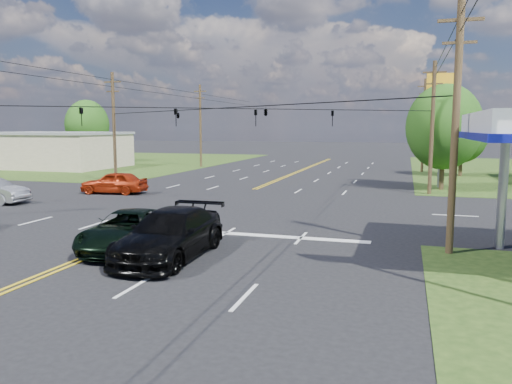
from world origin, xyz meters
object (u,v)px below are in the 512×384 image
(pole_left_far, at_px, (200,125))
(tree_right_a, at_px, (444,127))
(pole_se, at_px, (455,125))
(pole_nw, at_px, (114,126))
(tree_right_b, at_px, (462,134))
(pickup_dkgreen, at_px, (129,230))
(pole_ne, at_px, (432,126))
(pole_right_far, at_px, (424,124))
(tree_far_l, at_px, (87,125))
(retail_nw, at_px, (52,151))
(suv_black, at_px, (170,234))

(pole_left_far, bearing_deg, tree_right_a, -30.65)
(pole_se, relative_size, tree_right_a, 1.16)
(pole_left_far, bearing_deg, pole_nw, -90.00)
(tree_right_b, bearing_deg, pickup_dkgreen, -113.60)
(pole_ne, xyz_separation_m, tree_right_b, (3.50, 15.00, -0.70))
(pole_ne, relative_size, tree_right_a, 1.16)
(pole_left_far, relative_size, tree_right_a, 1.22)
(pole_right_far, relative_size, pickup_dkgreen, 1.81)
(tree_far_l, bearing_deg, pole_se, -42.34)
(pole_left_far, height_order, pole_right_far, same)
(pole_nw, height_order, tree_right_b, pole_nw)
(pole_ne, bearing_deg, pole_left_far, 143.84)
(pole_nw, height_order, pole_right_far, pole_right_far)
(pole_ne, height_order, tree_right_b, pole_ne)
(pole_left_far, height_order, tree_right_b, pole_left_far)
(retail_nw, relative_size, pickup_dkgreen, 2.89)
(retail_nw, relative_size, pole_right_far, 1.60)
(pole_right_far, bearing_deg, pole_se, -90.00)
(pole_right_far, bearing_deg, tree_right_b, -48.81)
(pole_nw, relative_size, pole_left_far, 0.95)
(pole_left_far, distance_m, suv_black, 43.85)
(tree_right_a, bearing_deg, pickup_dkgreen, -118.89)
(pole_right_far, bearing_deg, pickup_dkgreen, -106.98)
(pole_ne, bearing_deg, tree_right_b, 76.87)
(pickup_dkgreen, bearing_deg, tree_far_l, 119.32)
(pole_left_far, bearing_deg, pickup_dkgreen, -70.90)
(pole_nw, distance_m, suv_black, 27.19)
(pole_se, relative_size, tree_far_l, 1.09)
(tree_right_a, bearing_deg, pole_nw, -173.66)
(tree_right_b, distance_m, tree_far_l, 49.17)
(tree_right_b, bearing_deg, pole_ne, -103.13)
(pole_left_far, relative_size, pickup_dkgreen, 1.81)
(pole_nw, distance_m, pole_right_far, 32.20)
(tree_far_l, bearing_deg, pole_nw, -50.44)
(pole_se, xyz_separation_m, suv_black, (-10.00, -3.61, -4.02))
(pole_se, bearing_deg, pole_left_far, 125.10)
(tree_far_l, bearing_deg, pole_ne, -27.07)
(pole_right_far, distance_m, tree_far_l, 45.18)
(retail_nw, distance_m, pole_ne, 45.02)
(retail_nw, distance_m, tree_right_b, 46.60)
(retail_nw, height_order, suv_black, retail_nw)
(pole_se, distance_m, pole_nw, 31.62)
(pole_nw, relative_size, tree_far_l, 1.09)
(pole_nw, bearing_deg, pole_ne, 0.00)
(retail_nw, relative_size, pole_left_far, 1.60)
(pole_right_far, distance_m, tree_right_a, 16.03)
(pickup_dkgreen, bearing_deg, retail_nw, 124.81)
(pole_se, distance_m, tree_right_a, 21.02)
(pole_ne, height_order, pickup_dkgreen, pole_ne)
(pole_se, distance_m, pickup_dkgreen, 13.19)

